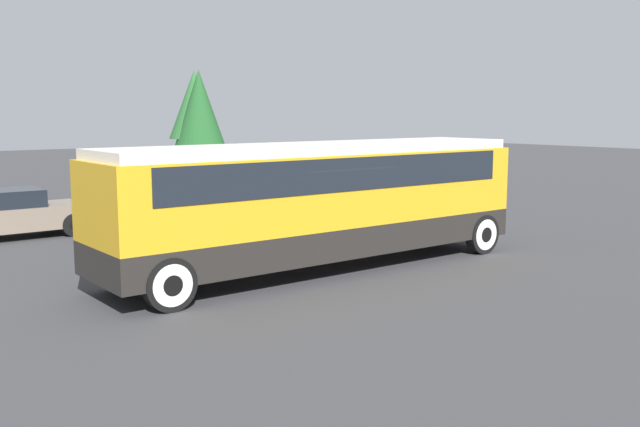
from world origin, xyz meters
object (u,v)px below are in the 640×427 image
(tour_bus, at_px, (323,194))
(parked_car_far, at_px, (207,198))
(parked_car_mid, at_px, (6,214))
(parked_car_near, at_px, (284,207))

(tour_bus, height_order, parked_car_far, tour_bus)
(tour_bus, bearing_deg, parked_car_mid, 118.44)
(tour_bus, relative_size, parked_car_mid, 2.54)
(parked_car_near, distance_m, parked_car_mid, 8.43)
(parked_car_near, xyz_separation_m, parked_car_far, (-1.01, 3.31, 0.06))
(tour_bus, bearing_deg, parked_car_near, 63.67)
(parked_car_near, height_order, parked_car_mid, parked_car_mid)
(parked_car_far, bearing_deg, tour_bus, -101.39)
(parked_car_mid, distance_m, parked_car_far, 6.73)
(tour_bus, xyz_separation_m, parked_car_far, (1.82, 9.02, -1.11))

